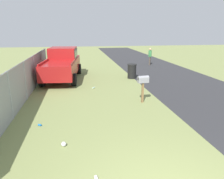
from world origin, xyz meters
TOP-DOWN VIEW (x-y plane):
  - road_asphalt at (6.00, -4.92)m, footprint 60.00×5.58m
  - mailbox at (5.85, -1.23)m, footprint 0.27×0.53m
  - pickup_truck at (11.45, 2.68)m, footprint 5.67×2.56m
  - trash_bin at (10.80, -2.01)m, footprint 0.62×0.62m
  - pedestrian at (16.03, -5.13)m, footprint 0.44×0.37m
  - fence_section at (7.20, 4.18)m, footprint 14.35×0.07m
  - litter_bag_midfield_a at (2.53, 2.17)m, footprint 0.14×0.14m
  - litter_cup_midfield_b at (0.97, 1.36)m, footprint 0.11×0.09m
  - litter_bottle_far_scatter at (8.63, 0.82)m, footprint 0.22×0.19m
  - litter_can_near_hydrant at (4.03, 3.08)m, footprint 0.12×0.14m

SIDE VIEW (x-z plane):
  - road_asphalt at x=6.00m, z-range 0.00..0.01m
  - litter_can_near_hydrant at x=4.03m, z-range 0.00..0.07m
  - litter_bottle_far_scatter at x=8.63m, z-range 0.00..0.07m
  - litter_cup_midfield_b at x=0.97m, z-range 0.00..0.08m
  - litter_bag_midfield_a at x=2.53m, z-range 0.00..0.14m
  - trash_bin at x=10.80m, z-range 0.00..1.00m
  - pedestrian at x=16.03m, z-range 0.12..1.72m
  - fence_section at x=7.20m, z-range 0.07..1.92m
  - mailbox at x=5.85m, z-range 0.38..1.65m
  - pickup_truck at x=11.45m, z-range 0.06..2.15m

